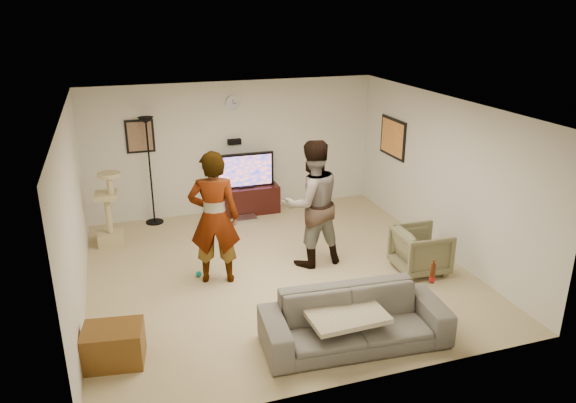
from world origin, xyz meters
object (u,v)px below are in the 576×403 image
object	(u,v)px
tv	(245,170)
person_left	(214,218)
floor_lamp	(150,172)
sofa	(355,319)
cat_tree	(108,209)
beer_bottle	(433,273)
tv_stand	(246,200)
armchair	(421,250)
side_table	(114,345)
person_right	(312,204)

from	to	relation	value
tv	person_left	world-z (taller)	person_left
floor_lamp	sofa	distance (m)	5.05
cat_tree	person_left	bearing A→B (deg)	-51.66
tv	beer_bottle	bearing A→B (deg)	-75.51
tv_stand	tv	xyz separation A→B (m)	(0.00, 0.00, 0.59)
tv	cat_tree	xyz separation A→B (m)	(-2.51, -0.69, -0.23)
cat_tree	beer_bottle	size ratio (longest dim) A/B	5.05
floor_lamp	person_left	bearing A→B (deg)	-75.44
beer_bottle	armchair	distance (m)	1.63
cat_tree	armchair	size ratio (longest dim) A/B	1.69
cat_tree	person_left	world-z (taller)	person_left
tv_stand	side_table	distance (m)	4.80
tv	person_right	size ratio (longest dim) A/B	0.57
beer_bottle	side_table	world-z (taller)	beer_bottle
beer_bottle	tv	bearing A→B (deg)	104.49
tv	person_left	bearing A→B (deg)	-112.91
floor_lamp	armchair	size ratio (longest dim) A/B	2.63
cat_tree	beer_bottle	distance (m)	5.37
cat_tree	beer_bottle	xyz separation A→B (m)	(3.69, -3.90, 0.13)
tv_stand	sofa	size ratio (longest dim) A/B	0.58
tv_stand	tv	distance (m)	0.59
side_table	floor_lamp	bearing A→B (deg)	78.86
floor_lamp	cat_tree	world-z (taller)	floor_lamp
tv	armchair	world-z (taller)	tv
tv_stand	tv	world-z (taller)	tv
cat_tree	person_right	bearing A→B (deg)	-30.25
tv_stand	floor_lamp	xyz separation A→B (m)	(-1.73, 0.04, 0.72)
floor_lamp	beer_bottle	bearing A→B (deg)	-57.83
person_right	cat_tree	bearing A→B (deg)	-36.51
beer_bottle	armchair	world-z (taller)	beer_bottle
tv	floor_lamp	xyz separation A→B (m)	(-1.73, 0.04, 0.13)
armchair	person_left	bearing A→B (deg)	80.47
tv_stand	side_table	bearing A→B (deg)	-121.93
floor_lamp	cat_tree	bearing A→B (deg)	-136.79
armchair	sofa	bearing A→B (deg)	132.15
person_left	beer_bottle	world-z (taller)	person_left
person_left	armchair	distance (m)	3.11
person_left	armchair	bearing A→B (deg)	-178.15
person_right	beer_bottle	bearing A→B (deg)	102.57
cat_tree	floor_lamp	bearing A→B (deg)	43.21
sofa	cat_tree	bearing A→B (deg)	128.81
tv	person_left	distance (m)	2.73
tv	cat_tree	bearing A→B (deg)	-164.66
person_left	sofa	size ratio (longest dim) A/B	0.89
armchair	side_table	world-z (taller)	armchair
person_left	armchair	size ratio (longest dim) A/B	2.61
person_right	floor_lamp	bearing A→B (deg)	-54.76
tv	armchair	xyz separation A→B (m)	(1.91, -3.19, -0.52)
person_right	sofa	distance (m)	2.29
cat_tree	person_right	distance (m)	3.43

